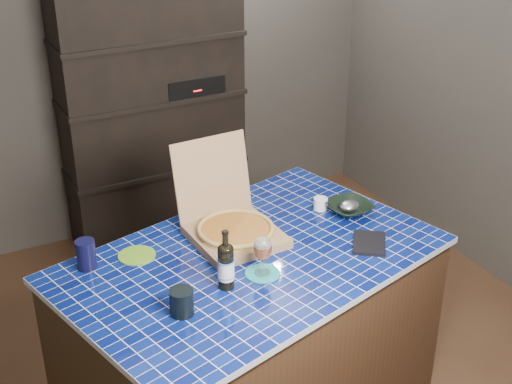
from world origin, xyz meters
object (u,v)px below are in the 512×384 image
kitchen_island (251,338)px  wine_glass (263,249)px  pizza_box (233,227)px  bowl (349,208)px  mead_bottle (226,266)px  dvd_case (369,243)px

kitchen_island → wine_glass: (-0.02, -0.15, 0.59)m
pizza_box → bowl: size_ratio=2.21×
wine_glass → kitchen_island: bearing=82.0°
pizza_box → wine_glass: (-0.02, -0.34, 0.07)m
kitchen_island → mead_bottle: 0.62m
kitchen_island → bowl: 0.80m
kitchen_island → mead_bottle: (-0.20, -0.17, 0.57)m
bowl → mead_bottle: bearing=-159.9°
pizza_box → dvd_case: 0.64m
kitchen_island → dvd_case: size_ratio=9.15×
wine_glass → mead_bottle: bearing=-175.4°
pizza_box → wine_glass: bearing=-96.3°
wine_glass → bowl: size_ratio=0.82×
pizza_box → mead_bottle: bearing=-122.5°
pizza_box → dvd_case: size_ratio=2.37×
mead_bottle → wine_glass: size_ratio=1.50×
mead_bottle → dvd_case: size_ratio=1.31×
pizza_box → wine_glass: pizza_box is taller
kitchen_island → pizza_box: size_ratio=3.86×
pizza_box → bowl: pizza_box is taller
bowl → kitchen_island: bearing=-167.7°
pizza_box → kitchen_island: bearing=-92.9°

